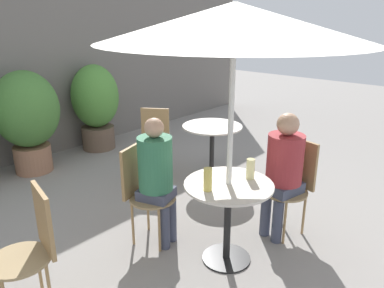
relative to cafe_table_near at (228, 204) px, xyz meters
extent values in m
plane|color=gray|center=(-0.06, 0.03, -0.54)|extent=(20.00, 20.00, 0.00)
cube|color=slate|center=(-0.06, 3.61, 0.96)|extent=(10.00, 0.06, 3.00)
cylinder|color=black|center=(0.00, 0.00, -0.53)|extent=(0.42, 0.42, 0.01)
cylinder|color=black|center=(0.00, 0.00, -0.18)|extent=(0.06, 0.06, 0.68)
cylinder|color=silver|center=(0.00, 0.00, 0.17)|extent=(0.74, 0.74, 0.02)
cylinder|color=black|center=(1.24, 1.16, -0.53)|extent=(0.42, 0.42, 0.01)
cylinder|color=black|center=(1.24, 1.16, -0.18)|extent=(0.06, 0.06, 0.68)
cylinder|color=silver|center=(1.24, 1.16, 0.17)|extent=(0.75, 0.75, 0.02)
cylinder|color=#997F56|center=(0.70, -0.15, -0.10)|extent=(0.42, 0.42, 0.02)
cylinder|color=#9E7A4C|center=(0.81, -0.32, -0.32)|extent=(0.02, 0.02, 0.43)
cylinder|color=#9E7A4C|center=(0.87, -0.05, -0.32)|extent=(0.02, 0.02, 0.43)
cylinder|color=#9E7A4C|center=(0.54, -0.26, -0.32)|extent=(0.02, 0.02, 0.43)
cylinder|color=#9E7A4C|center=(0.60, 0.01, -0.32)|extent=(0.02, 0.02, 0.43)
cube|color=#9E7A4C|center=(0.89, -0.19, 0.14)|extent=(0.11, 0.36, 0.47)
cylinder|color=#997F56|center=(-0.22, 0.68, -0.10)|extent=(0.42, 0.42, 0.02)
cylinder|color=#9E7A4C|center=(-0.13, 0.86, -0.32)|extent=(0.02, 0.02, 0.43)
cylinder|color=#9E7A4C|center=(-0.39, 0.77, -0.32)|extent=(0.02, 0.02, 0.43)
cylinder|color=#9E7A4C|center=(-0.05, 0.60, -0.32)|extent=(0.02, 0.02, 0.43)
cylinder|color=#9E7A4C|center=(-0.31, 0.51, -0.32)|extent=(0.02, 0.02, 0.43)
cube|color=#9E7A4C|center=(-0.28, 0.87, 0.14)|extent=(0.35, 0.14, 0.47)
cylinder|color=#997F56|center=(-1.45, 0.69, -0.10)|extent=(0.42, 0.42, 0.02)
cylinder|color=#9E7A4C|center=(-1.28, 0.79, -0.32)|extent=(0.02, 0.02, 0.43)
cube|color=#9E7A4C|center=(-1.26, 0.65, 0.14)|extent=(0.11, 0.36, 0.47)
cylinder|color=#997F56|center=(0.67, 1.66, -0.10)|extent=(0.42, 0.42, 0.02)
cylinder|color=#9E7A4C|center=(0.86, 1.62, -0.32)|extent=(0.02, 0.02, 0.43)
cylinder|color=#9E7A4C|center=(0.71, 1.85, -0.32)|extent=(0.02, 0.02, 0.43)
cylinder|color=#9E7A4C|center=(0.63, 1.47, -0.32)|extent=(0.02, 0.02, 0.43)
cylinder|color=#9E7A4C|center=(0.48, 1.70, -0.32)|extent=(0.02, 0.02, 0.43)
cube|color=#9E7A4C|center=(0.83, 1.77, 0.14)|extent=(0.22, 0.32, 0.47)
cylinder|color=#42475B|center=(0.56, -0.04, -0.32)|extent=(0.10, 0.10, 0.43)
cylinder|color=#42475B|center=(0.53, -0.19, -0.32)|extent=(0.10, 0.10, 0.43)
cube|color=#42475B|center=(0.66, -0.14, -0.04)|extent=(0.37, 0.34, 0.10)
cylinder|color=#9E2D33|center=(0.66, -0.14, 0.24)|extent=(0.33, 0.33, 0.46)
sphere|color=tan|center=(0.66, -0.14, 0.57)|extent=(0.20, 0.20, 0.20)
cylinder|color=#42475B|center=(-0.24, 0.52, -0.32)|extent=(0.09, 0.09, 0.43)
cylinder|color=#42475B|center=(-0.11, 0.56, -0.32)|extent=(0.09, 0.09, 0.43)
cube|color=#42475B|center=(-0.21, 0.65, -0.04)|extent=(0.34, 0.36, 0.09)
cylinder|color=#337551|center=(-0.21, 0.65, 0.25)|extent=(0.31, 0.31, 0.49)
sphere|color=tan|center=(-0.21, 0.65, 0.57)|extent=(0.17, 0.17, 0.17)
cylinder|color=#DBC65B|center=(-0.21, 0.05, 0.27)|extent=(0.07, 0.07, 0.19)
cylinder|color=beige|center=(0.20, -0.07, 0.27)|extent=(0.07, 0.07, 0.17)
cylinder|color=#93664C|center=(-0.16, 3.14, -0.36)|extent=(0.48, 0.48, 0.36)
ellipsoid|color=#427533|center=(-0.16, 3.14, 0.33)|extent=(0.84, 0.84, 1.00)
cylinder|color=brown|center=(0.98, 3.26, -0.36)|extent=(0.51, 0.51, 0.36)
ellipsoid|color=#4C8938|center=(0.98, 3.26, 0.30)|extent=(0.72, 0.72, 0.97)
cylinder|color=silver|center=(0.00, 0.00, 0.52)|extent=(0.04, 0.04, 2.11)
cone|color=silver|center=(0.00, 0.00, 1.43)|extent=(2.00, 2.00, 0.28)
camera|label=1|loc=(-2.27, -1.62, 1.48)|focal=35.00mm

